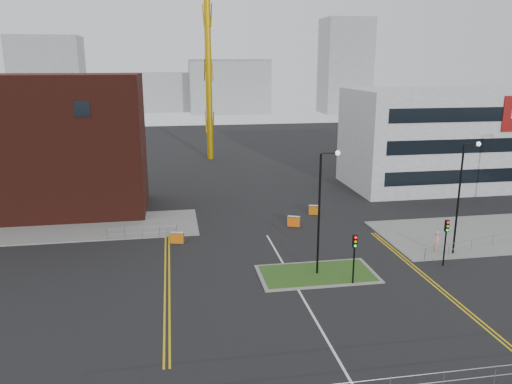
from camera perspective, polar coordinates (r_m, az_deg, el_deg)
ground at (r=30.00m, az=7.68°, el=-15.72°), size 200.00×200.00×0.00m
pavement_left at (r=50.41m, az=-22.89°, el=-3.94°), size 28.00×8.00×0.12m
pavement_right at (r=51.24m, az=26.98°, el=-4.10°), size 24.00×10.00×0.12m
island_kerb at (r=37.33m, az=6.99°, el=-9.28°), size 8.60×4.60×0.08m
grass_island at (r=37.32m, az=6.99°, el=-9.25°), size 8.00×4.00×0.12m
brick_building at (r=55.30m, az=-25.24°, el=4.63°), size 24.20×10.07×14.24m
office_block at (r=66.72m, az=21.29°, el=5.77°), size 25.00×12.20×12.00m
streetlamp_island at (r=35.57m, az=7.59°, el=-1.30°), size 1.46×0.36×9.18m
streetlamp_right_near at (r=42.33m, az=22.48°, el=0.26°), size 1.46×0.36×9.18m
traffic_light_island at (r=35.22m, az=11.19°, el=-6.50°), size 0.28×0.33×3.65m
traffic_light_right at (r=40.31m, az=20.91°, el=-4.49°), size 0.28×0.33×3.65m
railing_left at (r=45.07m, az=-12.88°, el=-4.34°), size 6.05×0.05×1.10m
centre_line at (r=31.66m, az=6.58°, el=-13.94°), size 0.15×30.00×0.01m
yellow_left_a at (r=37.78m, az=-10.35°, el=-9.17°), size 0.12×24.00×0.01m
yellow_left_b at (r=37.77m, az=-9.89°, el=-9.16°), size 0.12×24.00×0.01m
yellow_right_a at (r=38.42m, az=18.79°, el=-9.33°), size 0.12×20.00×0.01m
yellow_right_b at (r=38.56m, az=19.19°, el=-9.28°), size 0.12×20.00×0.01m
skyline_a at (r=148.16m, az=-22.63°, el=11.90°), size 18.00×12.00×22.00m
skyline_b at (r=155.86m, az=-3.08°, el=11.94°), size 24.00×12.00×16.00m
skyline_c at (r=158.79m, az=10.15°, el=13.96°), size 14.00×12.00×28.00m
skyline_d at (r=164.89m, az=-9.83°, el=11.20°), size 30.00×12.00×12.00m
pedestrian at (r=43.19m, az=19.97°, el=-5.42°), size 0.82×0.81×1.90m
barrier_left at (r=43.57m, az=-9.01°, el=-5.12°), size 1.19×0.65×0.95m
barrier_mid at (r=47.48m, az=4.34°, el=-3.30°), size 1.21×0.84×0.97m
barrier_right at (r=51.35m, az=6.68°, el=-2.00°), size 1.18×0.68×0.94m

